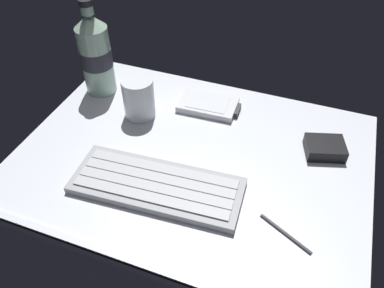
% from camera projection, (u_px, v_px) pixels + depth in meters
% --- Properties ---
extents(ground_plane, '(0.64, 0.48, 0.03)m').
position_uv_depth(ground_plane, '(192.00, 160.00, 0.73)').
color(ground_plane, silver).
extents(keyboard, '(0.30, 0.13, 0.02)m').
position_uv_depth(keyboard, '(157.00, 185.00, 0.66)').
color(keyboard, '#93969B').
rests_on(keyboard, ground_plane).
extents(handheld_device, '(0.13, 0.08, 0.02)m').
position_uv_depth(handheld_device, '(209.00, 105.00, 0.82)').
color(handheld_device, silver).
rests_on(handheld_device, ground_plane).
extents(juice_cup, '(0.06, 0.06, 0.09)m').
position_uv_depth(juice_cup, '(139.00, 99.00, 0.78)').
color(juice_cup, silver).
rests_on(juice_cup, ground_plane).
extents(water_bottle, '(0.07, 0.07, 0.21)m').
position_uv_depth(water_bottle, '(96.00, 54.00, 0.81)').
color(water_bottle, '#9EC1A8').
rests_on(water_bottle, ground_plane).
extents(charger_block, '(0.08, 0.07, 0.02)m').
position_uv_depth(charger_block, '(325.00, 148.00, 0.72)').
color(charger_block, black).
rests_on(charger_block, ground_plane).
extents(stylus_pen, '(0.09, 0.05, 0.01)m').
position_uv_depth(stylus_pen, '(285.00, 233.00, 0.59)').
color(stylus_pen, '#26262B').
rests_on(stylus_pen, ground_plane).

